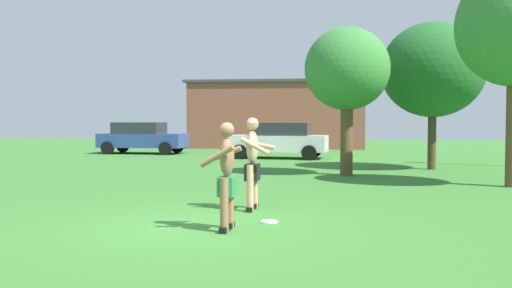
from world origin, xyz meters
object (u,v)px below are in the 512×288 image
(car_white_near_post, at_px, (279,140))
(tree_left_field, at_px, (347,70))
(tree_near_building, at_px, (433,70))
(player_in_green, at_px, (227,174))
(frisbee, at_px, (269,222))
(car_blue_mid_lot, at_px, (142,137))
(player_with_cap, at_px, (253,158))

(car_white_near_post, bearing_deg, tree_left_field, -69.29)
(car_white_near_post, distance_m, tree_near_building, 7.90)
(player_in_green, distance_m, frisbee, 1.27)
(car_blue_mid_lot, xyz_separation_m, tree_near_building, (12.91, -7.38, 2.59))
(car_blue_mid_lot, xyz_separation_m, tree_left_field, (9.94, -9.80, 2.41))
(player_with_cap, height_order, tree_left_field, tree_left_field)
(car_blue_mid_lot, height_order, tree_left_field, tree_left_field)
(car_blue_mid_lot, distance_m, tree_near_building, 15.10)
(tree_left_field, bearing_deg, tree_near_building, 39.08)
(car_blue_mid_lot, bearing_deg, player_with_cap, -64.51)
(player_with_cap, distance_m, car_blue_mid_lot, 18.53)
(player_with_cap, bearing_deg, tree_left_field, 74.20)
(car_white_near_post, relative_size, tree_near_building, 0.88)
(player_with_cap, relative_size, player_in_green, 1.06)
(car_white_near_post, bearing_deg, player_in_green, -87.74)
(car_white_near_post, height_order, car_blue_mid_lot, same)
(tree_left_field, bearing_deg, car_blue_mid_lot, 135.42)
(frisbee, height_order, car_white_near_post, car_white_near_post)
(player_in_green, bearing_deg, car_white_near_post, 92.26)
(tree_left_field, xyz_separation_m, tree_near_building, (2.97, 2.42, 0.18))
(player_with_cap, distance_m, player_in_green, 2.00)
(car_white_near_post, xyz_separation_m, tree_near_building, (5.71, -4.81, 2.59))
(frisbee, bearing_deg, car_blue_mid_lot, 115.10)
(tree_left_field, distance_m, tree_near_building, 3.84)
(frisbee, xyz_separation_m, tree_left_field, (1.51, 8.19, 3.22))
(car_white_near_post, relative_size, tree_left_field, 0.98)
(player_in_green, relative_size, tree_near_building, 0.33)
(frisbee, bearing_deg, tree_near_building, 67.06)
(player_with_cap, height_order, car_blue_mid_lot, player_with_cap)
(car_white_near_post, distance_m, tree_left_field, 8.09)
(player_in_green, bearing_deg, car_blue_mid_lot, 112.74)
(frisbee, height_order, tree_left_field, tree_left_field)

